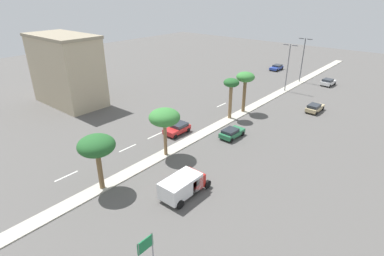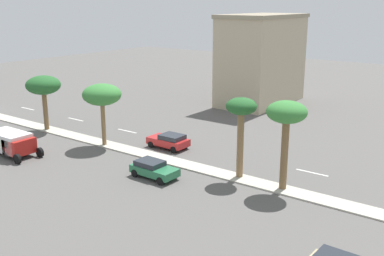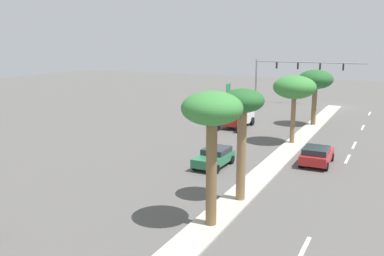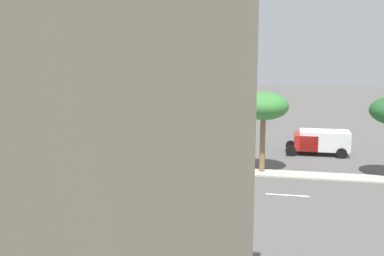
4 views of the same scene
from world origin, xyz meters
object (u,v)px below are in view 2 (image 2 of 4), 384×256
(palm_tree_right, at_px, (43,86))
(box_truck, at_px, (12,143))
(palm_tree_leading, at_px, (286,116))
(palm_tree_far, at_px, (241,112))
(sedan_green_right, at_px, (153,169))
(sedan_red_inboard, at_px, (169,141))
(palm_tree_front, at_px, (102,95))
(commercial_building, at_px, (262,59))

(palm_tree_right, distance_m, box_truck, 9.44)
(palm_tree_right, distance_m, palm_tree_leading, 28.59)
(palm_tree_right, xyz_separation_m, palm_tree_far, (-0.44, 24.66, 0.48))
(sedan_green_right, bearing_deg, sedan_red_inboard, -150.01)
(sedan_green_right, height_order, box_truck, box_truck)
(palm_tree_front, height_order, box_truck, palm_tree_front)
(palm_tree_right, bearing_deg, sedan_green_right, 79.06)
(commercial_building, distance_m, sedan_green_right, 31.79)
(commercial_building, distance_m, palm_tree_leading, 31.26)
(palm_tree_right, relative_size, palm_tree_front, 0.98)
(sedan_green_right, height_order, sedan_red_inboard, sedan_red_inboard)
(palm_tree_leading, height_order, sedan_red_inboard, palm_tree_leading)
(palm_tree_right, relative_size, palm_tree_leading, 0.88)
(palm_tree_right, height_order, sedan_red_inboard, palm_tree_right)
(palm_tree_front, bearing_deg, box_truck, -33.13)
(palm_tree_front, bearing_deg, palm_tree_leading, 91.22)
(palm_tree_front, bearing_deg, sedan_red_inboard, 119.48)
(palm_tree_front, height_order, sedan_red_inboard, palm_tree_front)
(palm_tree_front, distance_m, sedan_red_inboard, 7.85)
(palm_tree_leading, height_order, box_truck, palm_tree_leading)
(palm_tree_right, bearing_deg, palm_tree_far, 91.03)
(palm_tree_front, relative_size, palm_tree_leading, 0.90)
(palm_tree_front, xyz_separation_m, sedan_green_right, (3.55, 9.60, -4.37))
(commercial_building, height_order, palm_tree_leading, commercial_building)
(palm_tree_far, height_order, sedan_green_right, palm_tree_far)
(box_truck, bearing_deg, palm_tree_leading, 107.55)
(box_truck, bearing_deg, palm_tree_right, -146.87)
(palm_tree_right, height_order, palm_tree_far, palm_tree_far)
(palm_tree_right, distance_m, sedan_green_right, 19.80)
(sedan_green_right, distance_m, box_truck, 14.71)
(box_truck, bearing_deg, palm_tree_front, 146.87)
(palm_tree_front, xyz_separation_m, sedan_red_inboard, (-3.22, 5.69, -4.34))
(palm_tree_front, bearing_deg, commercial_building, 174.06)
(palm_tree_leading, bearing_deg, palm_tree_far, -92.27)
(palm_tree_right, relative_size, sedan_red_inboard, 1.49)
(palm_tree_leading, distance_m, box_truck, 25.42)
(palm_tree_front, xyz_separation_m, box_truck, (7.13, -4.65, -3.88))
(commercial_building, xyz_separation_m, palm_tree_right, (26.91, -12.20, -1.14))
(palm_tree_right, relative_size, box_truck, 1.09)
(sedan_red_inboard, bearing_deg, palm_tree_front, -60.52)
(commercial_building, xyz_separation_m, sedan_red_inboard, (23.81, 2.88, -5.37))
(commercial_building, bearing_deg, palm_tree_far, 25.21)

